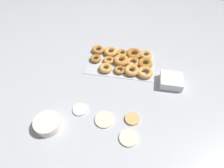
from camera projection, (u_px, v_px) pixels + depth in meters
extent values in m
plane|color=#B2B5BA|center=(105.00, 102.00, 1.24)|extent=(3.00, 3.00, 0.00)
cylinder|color=tan|center=(132.00, 119.00, 1.15)|extent=(0.08, 0.08, 0.01)
cylinder|color=beige|center=(104.00, 120.00, 1.15)|extent=(0.11, 0.11, 0.01)
cylinder|color=silver|center=(80.00, 110.00, 1.19)|extent=(0.09, 0.09, 0.01)
cylinder|color=beige|center=(129.00, 138.00, 1.08)|extent=(0.10, 0.10, 0.01)
cube|color=silver|center=(121.00, 63.00, 1.47)|extent=(0.49, 0.30, 0.01)
torus|color=#D19347|center=(146.00, 55.00, 1.50)|extent=(0.09, 0.09, 0.03)
torus|color=#AD6B28|center=(134.00, 54.00, 1.50)|extent=(0.12, 0.12, 0.04)
torus|color=#B7752D|center=(122.00, 53.00, 1.51)|extent=(0.08, 0.08, 0.03)
torus|color=#D19347|center=(111.00, 52.00, 1.52)|extent=(0.11, 0.11, 0.03)
torus|color=#B7752D|center=(98.00, 50.00, 1.54)|extent=(0.09, 0.09, 0.03)
torus|color=#AD6B28|center=(145.00, 63.00, 1.43)|extent=(0.11, 0.11, 0.04)
torus|color=#C68438|center=(133.00, 62.00, 1.44)|extent=(0.10, 0.10, 0.03)
torus|color=#C68438|center=(121.00, 60.00, 1.45)|extent=(0.11, 0.11, 0.04)
torus|color=#C68438|center=(109.00, 60.00, 1.46)|extent=(0.08, 0.08, 0.02)
torus|color=#AD6B28|center=(96.00, 59.00, 1.47)|extent=(0.08, 0.08, 0.03)
torus|color=#D19347|center=(145.00, 72.00, 1.37)|extent=(0.11, 0.11, 0.03)
torus|color=#D19347|center=(132.00, 70.00, 1.39)|extent=(0.11, 0.11, 0.03)
torus|color=#AD6B28|center=(120.00, 70.00, 1.40)|extent=(0.08, 0.08, 0.02)
torus|color=#D19347|center=(106.00, 68.00, 1.40)|extent=(0.09, 0.09, 0.03)
cylinder|color=silver|center=(47.00, 124.00, 1.11)|extent=(0.15, 0.15, 0.05)
cube|color=white|center=(171.00, 82.00, 1.33)|extent=(0.14, 0.13, 0.03)
cube|color=white|center=(172.00, 79.00, 1.30)|extent=(0.14, 0.13, 0.03)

